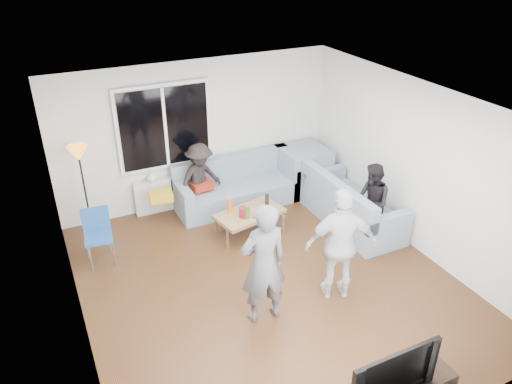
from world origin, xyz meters
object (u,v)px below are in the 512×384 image
sofa_back_section (238,183)px  television (388,368)px  coffee_table (250,223)px  floor_lamp (85,192)px  side_chair (99,238)px  player_left (263,264)px  spectator_right (372,202)px  sofa_right_section (353,201)px  player_right (341,245)px  spectator_back (200,179)px

sofa_back_section → television: 4.81m
coffee_table → floor_lamp: bearing=154.6°
side_chair → floor_lamp: size_ratio=0.55×
floor_lamp → sofa_back_section: bearing=-3.0°
player_left → spectator_right: (2.40, 0.96, -0.20)m
sofa_right_section → player_left: 2.83m
player_right → coffee_table: bearing=-58.0°
television → spectator_right: bearing=55.0°
sofa_back_section → side_chair: (-2.60, -0.75, 0.01)m
sofa_right_section → television: (-1.99, -3.32, 0.30)m
spectator_right → television: 3.48m
sofa_right_section → floor_lamp: floor_lamp is taller
spectator_right → spectator_back: (-2.18, 1.96, 0.01)m
sofa_right_section → television: 3.89m
side_chair → player_left: 2.74m
side_chair → spectator_back: spectator_back is taller
sofa_right_section → side_chair: (-4.07, 0.70, 0.01)m
coffee_table → player_right: (0.42, -1.93, 0.62)m
side_chair → player_left: player_left is taller
sofa_back_section → side_chair: bearing=-163.9°
sofa_right_section → spectator_right: (0.00, -0.48, 0.22)m
side_chair → television: (2.08, -4.02, 0.30)m
coffee_table → sofa_right_section: bearing=-15.0°
floor_lamp → spectator_right: floor_lamp is taller
coffee_table → television: bearing=-94.3°
floor_lamp → television: floor_lamp is taller
spectator_back → television: size_ratio=1.29×
spectator_right → player_right: bearing=-40.0°
side_chair → spectator_back: 2.06m
sofa_right_section → floor_lamp: bearing=68.8°
player_left → player_right: size_ratio=1.03×
coffee_table → player_left: player_left is taller
coffee_table → spectator_back: spectator_back is taller
spectator_back → coffee_table: bearing=-84.1°
sofa_back_section → coffee_table: (-0.24, -0.99, -0.22)m
coffee_table → player_right: 2.07m
spectator_back → floor_lamp: bearing=158.2°
sofa_back_section → floor_lamp: size_ratio=1.47×
coffee_table → spectator_back: (-0.47, 1.02, 0.45)m
floor_lamp → spectator_right: (4.07, -2.06, -0.14)m
sofa_back_section → floor_lamp: (-2.60, 0.13, 0.36)m
floor_lamp → player_left: (1.67, -3.02, 0.06)m
television → player_left: bearing=102.2°
floor_lamp → spectator_back: bearing=-3.1°
sofa_right_section → spectator_back: 2.64m
sofa_right_section → television: television is taller
coffee_table → player_left: bearing=-110.1°
player_right → spectator_back: 3.09m
side_chair → television: bearing=-56.2°
side_chair → player_left: bearing=-45.4°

